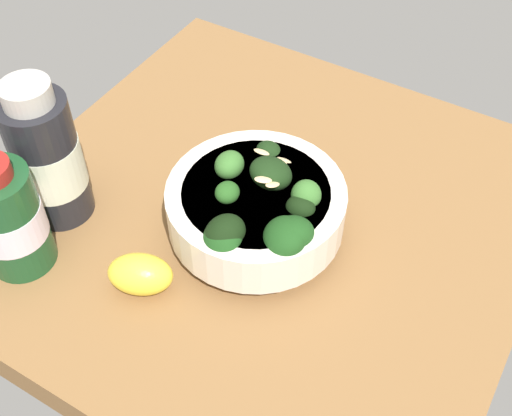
{
  "coord_description": "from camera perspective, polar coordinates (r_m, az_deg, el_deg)",
  "views": [
    {
      "loc": [
        -43.22,
        -24.45,
        55.35
      ],
      "look_at": [
        -3.32,
        -0.8,
        4.0
      ],
      "focal_mm": 46.13,
      "sensor_mm": 36.0,
      "label": 1
    }
  ],
  "objects": [
    {
      "name": "bottle_short",
      "position": [
        0.7,
        -20.67,
        -0.87
      ],
      "size": [
        7.05,
        7.05,
        13.72
      ],
      "color": "#194723",
      "rests_on": "ground_plane"
    },
    {
      "name": "lemon_wedge",
      "position": [
        0.67,
        -10.0,
        -5.67
      ],
      "size": [
        6.61,
        7.82,
        4.26
      ],
      "primitive_type": "ellipsoid",
      "rotation": [
        0.0,
        0.0,
        5.12
      ],
      "color": "yellow",
      "rests_on": "ground_plane"
    },
    {
      "name": "bowl_of_broccoli",
      "position": [
        0.69,
        0.11,
        0.01
      ],
      "size": [
        19.49,
        18.81,
        9.86
      ],
      "color": "silver",
      "rests_on": "ground_plane"
    },
    {
      "name": "ground_plane",
      "position": [
        0.76,
        0.75,
        -1.39
      ],
      "size": [
        58.18,
        58.18,
        4.72
      ],
      "primitive_type": "cube",
      "color": "brown"
    },
    {
      "name": "bottle_tall",
      "position": [
        0.72,
        -17.65,
        4.17
      ],
      "size": [
        7.28,
        7.28,
        17.31
      ],
      "color": "black",
      "rests_on": "ground_plane"
    }
  ]
}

